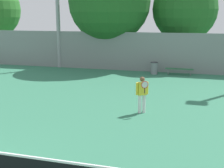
% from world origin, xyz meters
% --- Properties ---
extents(tennis_player, '(0.53, 0.51, 1.58)m').
position_xyz_m(tennis_player, '(3.35, 7.10, 0.89)').
color(tennis_player, silver).
rests_on(tennis_player, ground_plane).
extents(bench_courtside_near, '(1.93, 0.40, 0.45)m').
position_xyz_m(bench_courtside_near, '(4.26, 16.40, 0.41)').
color(bench_courtside_near, '#28663D').
rests_on(bench_courtside_near, ground_plane).
extents(trash_bin, '(0.53, 0.53, 0.85)m').
position_xyz_m(trash_bin, '(2.50, 16.30, 0.43)').
color(trash_bin, gray).
rests_on(trash_bin, ground_plane).
extents(back_fence, '(27.79, 0.06, 2.88)m').
position_xyz_m(back_fence, '(0.00, 17.18, 1.44)').
color(back_fence, gray).
rests_on(back_fence, ground_plane).
extents(tree_green_tall, '(6.47, 6.47, 8.40)m').
position_xyz_m(tree_green_tall, '(-1.51, 18.66, 5.16)').
color(tree_green_tall, brown).
rests_on(tree_green_tall, ground_plane).
extents(tree_dark_dense, '(5.13, 5.13, 7.13)m').
position_xyz_m(tree_dark_dense, '(4.20, 20.43, 4.56)').
color(tree_dark_dense, brown).
rests_on(tree_dark_dense, ground_plane).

